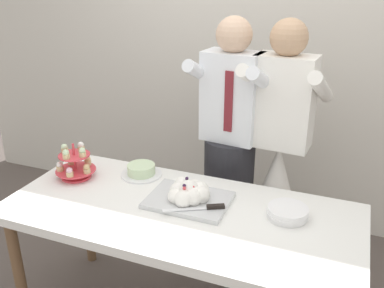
{
  "coord_description": "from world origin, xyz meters",
  "views": [
    {
      "loc": [
        0.74,
        -1.69,
        1.9
      ],
      "look_at": [
        0.01,
        0.15,
        1.07
      ],
      "focal_mm": 39.5,
      "sensor_mm": 36.0,
      "label": 1
    }
  ],
  "objects_px": {
    "dessert_table": "(180,221)",
    "cupcake_stand": "(75,164)",
    "main_cake_tray": "(189,195)",
    "plate_stack": "(288,212)",
    "person_bride": "(275,195)",
    "round_cake": "(141,171)",
    "person_groom": "(229,164)"
  },
  "relations": [
    {
      "from": "person_groom",
      "to": "person_bride",
      "type": "distance_m",
      "value": 0.35
    },
    {
      "from": "dessert_table",
      "to": "cupcake_stand",
      "type": "bearing_deg",
      "value": 171.49
    },
    {
      "from": "plate_stack",
      "to": "dessert_table",
      "type": "bearing_deg",
      "value": -166.66
    },
    {
      "from": "dessert_table",
      "to": "round_cake",
      "type": "xyz_separation_m",
      "value": [
        -0.36,
        0.27,
        0.1
      ]
    },
    {
      "from": "round_cake",
      "to": "cupcake_stand",
      "type": "bearing_deg",
      "value": -154.57
    },
    {
      "from": "main_cake_tray",
      "to": "plate_stack",
      "type": "relative_size",
      "value": 2.06
    },
    {
      "from": "dessert_table",
      "to": "main_cake_tray",
      "type": "height_order",
      "value": "main_cake_tray"
    },
    {
      "from": "cupcake_stand",
      "to": "plate_stack",
      "type": "relative_size",
      "value": 1.13
    },
    {
      "from": "dessert_table",
      "to": "plate_stack",
      "type": "height_order",
      "value": "plate_stack"
    },
    {
      "from": "cupcake_stand",
      "to": "plate_stack",
      "type": "bearing_deg",
      "value": 0.88
    },
    {
      "from": "person_groom",
      "to": "round_cake",
      "type": "bearing_deg",
      "value": -137.03
    },
    {
      "from": "plate_stack",
      "to": "person_bride",
      "type": "relative_size",
      "value": 0.12
    },
    {
      "from": "dessert_table",
      "to": "plate_stack",
      "type": "bearing_deg",
      "value": 13.34
    },
    {
      "from": "dessert_table",
      "to": "cupcake_stand",
      "type": "xyz_separation_m",
      "value": [
        -0.7,
        0.1,
        0.16
      ]
    },
    {
      "from": "main_cake_tray",
      "to": "person_groom",
      "type": "xyz_separation_m",
      "value": [
        0.04,
        0.58,
        -0.07
      ]
    },
    {
      "from": "person_groom",
      "to": "person_bride",
      "type": "height_order",
      "value": "same"
    },
    {
      "from": "round_cake",
      "to": "person_bride",
      "type": "distance_m",
      "value": 0.86
    },
    {
      "from": "main_cake_tray",
      "to": "round_cake",
      "type": "height_order",
      "value": "main_cake_tray"
    },
    {
      "from": "cupcake_stand",
      "to": "person_groom",
      "type": "distance_m",
      "value": 0.95
    },
    {
      "from": "cupcake_stand",
      "to": "main_cake_tray",
      "type": "xyz_separation_m",
      "value": [
        0.72,
        -0.02,
        -0.04
      ]
    },
    {
      "from": "plate_stack",
      "to": "person_bride",
      "type": "bearing_deg",
      "value": 105.48
    },
    {
      "from": "main_cake_tray",
      "to": "round_cake",
      "type": "relative_size",
      "value": 1.75
    },
    {
      "from": "plate_stack",
      "to": "round_cake",
      "type": "bearing_deg",
      "value": 170.73
    },
    {
      "from": "cupcake_stand",
      "to": "plate_stack",
      "type": "distance_m",
      "value": 1.22
    },
    {
      "from": "person_groom",
      "to": "person_bride",
      "type": "xyz_separation_m",
      "value": [
        0.31,
        0.01,
        -0.16
      ]
    },
    {
      "from": "plate_stack",
      "to": "round_cake",
      "type": "distance_m",
      "value": 0.89
    },
    {
      "from": "dessert_table",
      "to": "person_bride",
      "type": "height_order",
      "value": "person_bride"
    },
    {
      "from": "main_cake_tray",
      "to": "person_bride",
      "type": "bearing_deg",
      "value": 59.15
    },
    {
      "from": "round_cake",
      "to": "person_groom",
      "type": "xyz_separation_m",
      "value": [
        0.42,
        0.39,
        -0.06
      ]
    },
    {
      "from": "person_bride",
      "to": "cupcake_stand",
      "type": "bearing_deg",
      "value": -152.16
    },
    {
      "from": "main_cake_tray",
      "to": "person_bride",
      "type": "height_order",
      "value": "person_bride"
    },
    {
      "from": "cupcake_stand",
      "to": "person_bride",
      "type": "distance_m",
      "value": 1.24
    }
  ]
}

